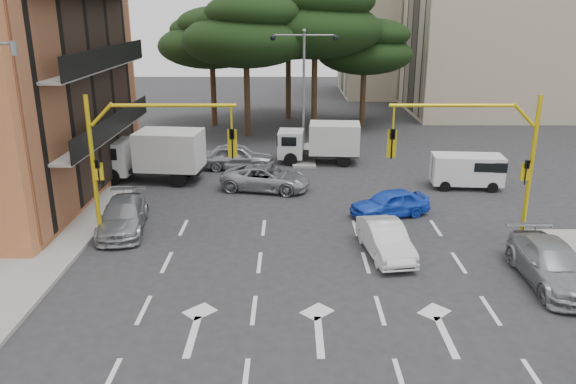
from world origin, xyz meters
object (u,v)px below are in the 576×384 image
car_white_hatch (385,239)px  car_silver_parked (552,264)px  signal_mast_right (487,150)px  van_white (467,171)px  car_silver_cross_b (237,156)px  street_lamp_center (304,71)px  box_truck_a (152,156)px  car_silver_cross_a (266,178)px  signal_mast_left (137,149)px  box_truck_b (319,143)px  car_blue_compact (390,203)px  car_silver_wagon (123,216)px

car_white_hatch → car_silver_parked: size_ratio=0.81×
signal_mast_right → car_white_hatch: 5.29m
signal_mast_right → van_white: size_ratio=1.66×
car_silver_cross_b → car_silver_parked: size_ratio=0.91×
street_lamp_center → box_truck_a: (-8.43, -5.43, -4.02)m
car_silver_cross_b → van_white: van_white is taller
car_white_hatch → car_silver_cross_a: 9.55m
signal_mast_left → box_truck_b: (7.76, 12.42, -2.65)m
signal_mast_right → car_silver_cross_b: size_ratio=1.37×
car_blue_compact → car_silver_parked: bearing=14.7°
car_silver_parked → signal_mast_right: bearing=112.1°
box_truck_a → street_lamp_center: bearing=-51.4°
car_silver_parked → box_truck_b: size_ratio=0.95×
signal_mast_left → car_blue_compact: signal_mast_left is taller
signal_mast_left → car_silver_parked: size_ratio=1.25×
signal_mast_left → car_silver_parked: (15.01, -3.57, -3.19)m
signal_mast_left → van_white: 17.23m
car_blue_compact → car_silver_cross_b: car_silver_cross_b is taller
box_truck_b → car_blue_compact: bearing=-159.3°
signal_mast_left → car_silver_wagon: signal_mast_left is taller
car_silver_cross_b → van_white: 13.01m
signal_mast_left → box_truck_a: 9.08m
car_silver_wagon → car_silver_cross_b: car_silver_cross_b is taller
car_silver_cross_a → car_silver_parked: 14.71m
car_silver_cross_b → box_truck_a: 5.11m
car_white_hatch → car_silver_parked: 5.86m
signal_mast_right → box_truck_b: size_ratio=1.19×
signal_mast_right → car_silver_parked: 4.99m
street_lamp_center → car_silver_parked: bearing=-65.0°
car_silver_cross_a → van_white: van_white is taller
car_white_hatch → car_silver_wagon: bearing=158.7°
car_silver_cross_a → car_silver_cross_b: (-1.85, 4.11, 0.10)m
car_silver_cross_a → signal_mast_right: bearing=-116.1°
van_white → signal_mast_right: bearing=-8.5°
car_silver_wagon → car_silver_parked: size_ratio=0.94×
signal_mast_left → box_truck_a: size_ratio=1.05×
car_blue_compact → box_truck_b: 9.83m
car_silver_cross_a → car_blue_compact: bearing=-112.2°
car_silver_cross_b → signal_mast_right: bearing=-136.0°
signal_mast_right → car_silver_cross_b: bearing=134.4°
car_silver_wagon → car_silver_parked: car_silver_parked is taller
car_blue_compact → car_silver_cross_a: (-5.84, 3.89, 0.02)m
car_silver_cross_a → car_silver_wagon: bearing=145.6°
car_silver_parked → box_truck_b: box_truck_b is taller
street_lamp_center → box_truck_b: (0.96, -1.59, -4.19)m
signal_mast_right → car_silver_wagon: bearing=175.3°
street_lamp_center → car_blue_compact: (3.71, -11.01, -4.80)m
car_white_hatch → box_truck_a: size_ratio=0.68×
van_white → box_truck_a: (-16.93, 1.25, 0.50)m
car_silver_wagon → box_truck_b: (8.96, 11.21, 0.58)m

